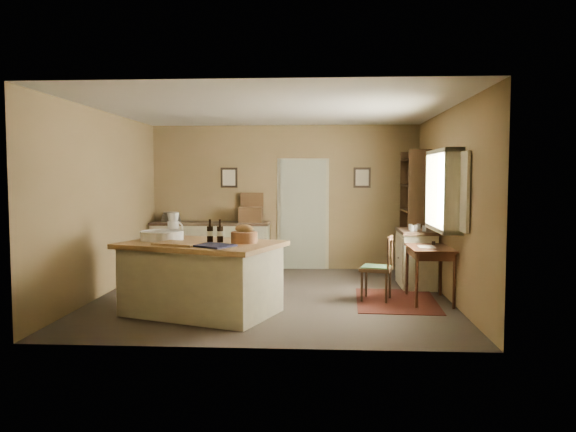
% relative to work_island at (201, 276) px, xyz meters
% --- Properties ---
extents(ground, '(5.00, 5.00, 0.00)m').
position_rel_work_island_xyz_m(ground, '(0.83, 1.08, -0.48)').
color(ground, '#494038').
rests_on(ground, ground).
extents(wall_back, '(5.00, 0.10, 2.70)m').
position_rel_work_island_xyz_m(wall_back, '(0.83, 3.58, 0.87)').
color(wall_back, olive).
rests_on(wall_back, ground).
extents(wall_front, '(5.00, 0.10, 2.70)m').
position_rel_work_island_xyz_m(wall_front, '(0.83, -1.42, 0.87)').
color(wall_front, olive).
rests_on(wall_front, ground).
extents(wall_left, '(0.10, 5.00, 2.70)m').
position_rel_work_island_xyz_m(wall_left, '(-1.67, 1.08, 0.87)').
color(wall_left, olive).
rests_on(wall_left, ground).
extents(wall_right, '(0.10, 5.00, 2.70)m').
position_rel_work_island_xyz_m(wall_right, '(3.33, 1.08, 0.87)').
color(wall_right, olive).
rests_on(wall_right, ground).
extents(ceiling, '(5.00, 5.00, 0.00)m').
position_rel_work_island_xyz_m(ceiling, '(0.83, 1.08, 2.22)').
color(ceiling, silver).
rests_on(ceiling, wall_back).
extents(door, '(0.97, 0.06, 2.11)m').
position_rel_work_island_xyz_m(door, '(1.18, 3.55, 0.57)').
color(door, '#B0B49A').
rests_on(door, ground).
extents(framed_prints, '(2.82, 0.02, 0.38)m').
position_rel_work_island_xyz_m(framed_prints, '(1.03, 3.56, 1.24)').
color(framed_prints, black).
rests_on(framed_prints, ground).
extents(window, '(0.25, 1.99, 1.12)m').
position_rel_work_island_xyz_m(window, '(3.25, 0.88, 1.07)').
color(window, beige).
rests_on(window, ground).
extents(work_island, '(2.22, 1.82, 1.20)m').
position_rel_work_island_xyz_m(work_island, '(0.00, 0.00, 0.00)').
color(work_island, beige).
rests_on(work_island, ground).
extents(sideboard, '(2.18, 0.62, 1.18)m').
position_rel_work_island_xyz_m(sideboard, '(-0.51, 3.28, -0.00)').
color(sideboard, beige).
rests_on(sideboard, ground).
extents(rug, '(1.17, 1.65, 0.01)m').
position_rel_work_island_xyz_m(rug, '(2.58, 0.86, -0.48)').
color(rug, '#46160E').
rests_on(rug, ground).
extents(writing_desk, '(0.57, 0.93, 0.82)m').
position_rel_work_island_xyz_m(writing_desk, '(3.03, 0.86, 0.19)').
color(writing_desk, '#371C10').
rests_on(writing_desk, ground).
extents(desk_chair, '(0.51, 0.51, 0.89)m').
position_rel_work_island_xyz_m(desk_chair, '(2.29, 0.88, -0.03)').
color(desk_chair, black).
rests_on(desk_chair, ground).
extents(right_cabinet, '(0.54, 0.97, 0.99)m').
position_rel_work_island_xyz_m(right_cabinet, '(3.03, 1.97, -0.02)').
color(right_cabinet, beige).
rests_on(right_cabinet, ground).
extents(shelving_unit, '(0.37, 0.98, 2.19)m').
position_rel_work_island_xyz_m(shelving_unit, '(3.18, 2.85, 0.61)').
color(shelving_unit, black).
rests_on(shelving_unit, ground).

